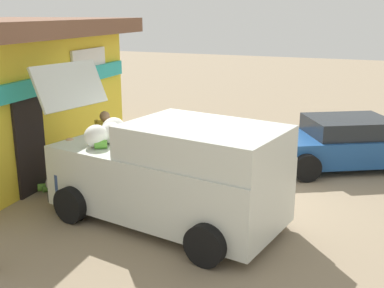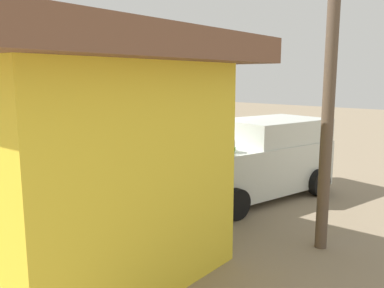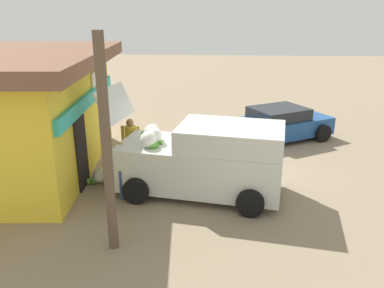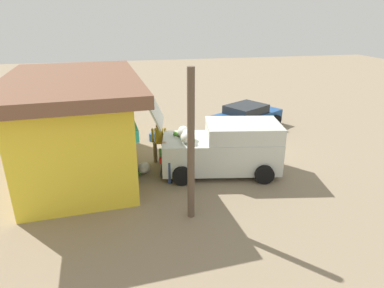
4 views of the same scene
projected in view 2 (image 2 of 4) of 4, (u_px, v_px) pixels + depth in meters
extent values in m
plane|color=gray|center=(193.00, 180.00, 11.48)|extent=(60.00, 60.00, 0.00)
cube|color=yellow|center=(28.00, 157.00, 6.83)|extent=(6.39, 3.86, 3.12)
cube|color=#2DB7B2|center=(109.00, 114.00, 8.09)|extent=(5.85, 0.53, 0.36)
cube|color=black|center=(147.00, 179.00, 7.57)|extent=(0.90, 0.12, 2.00)
cube|color=white|center=(68.00, 96.00, 8.86)|extent=(1.50, 0.16, 0.60)
cube|color=brown|center=(21.00, 53.00, 6.54)|extent=(7.43, 4.90, 0.37)
cube|color=silver|center=(251.00, 167.00, 9.77)|extent=(2.51, 4.40, 1.13)
cube|color=silver|center=(274.00, 130.00, 10.10)|extent=(2.16, 2.84, 0.56)
cube|color=black|center=(305.00, 128.00, 10.83)|extent=(1.53, 0.35, 0.43)
cube|color=silver|center=(174.00, 108.00, 8.17)|extent=(1.68, 0.70, 0.85)
ellipsoid|color=silver|center=(225.00, 143.00, 8.58)|extent=(0.48, 0.40, 0.40)
ellipsoid|color=silver|center=(217.00, 141.00, 8.87)|extent=(0.47, 0.39, 0.39)
ellipsoid|color=silver|center=(205.00, 140.00, 8.97)|extent=(0.50, 0.42, 0.42)
cylinder|color=#5AB738|center=(197.00, 146.00, 9.08)|extent=(0.25, 0.30, 0.12)
cylinder|color=#5DAD3F|center=(191.00, 146.00, 8.99)|extent=(0.25, 0.27, 0.14)
cylinder|color=#599C35|center=(223.00, 148.00, 8.92)|extent=(0.15, 0.24, 0.10)
cylinder|color=#55A232|center=(232.00, 149.00, 8.65)|extent=(0.25, 0.27, 0.15)
cube|color=black|center=(180.00, 202.00, 8.59)|extent=(1.71, 0.38, 0.16)
cube|color=red|center=(200.00, 185.00, 7.94)|extent=(0.15, 0.08, 0.20)
cube|color=red|center=(162.00, 171.00, 9.06)|extent=(0.15, 0.08, 0.20)
cylinder|color=black|center=(319.00, 183.00, 9.90)|extent=(0.33, 0.69, 0.66)
cylinder|color=black|center=(261.00, 168.00, 11.44)|extent=(0.33, 0.69, 0.66)
cylinder|color=black|center=(236.00, 204.00, 8.23)|extent=(0.33, 0.69, 0.66)
cylinder|color=black|center=(181.00, 184.00, 9.77)|extent=(0.33, 0.69, 0.66)
cube|color=#1E4C8C|center=(191.00, 143.00, 14.81)|extent=(3.47, 4.28, 0.62)
cube|color=#1E2328|center=(191.00, 130.00, 14.72)|extent=(2.26, 2.40, 0.41)
cylinder|color=black|center=(156.00, 154.00, 13.75)|extent=(0.51, 0.65, 0.63)
cylinder|color=black|center=(209.00, 156.00, 13.34)|extent=(0.51, 0.65, 0.63)
cylinder|color=black|center=(177.00, 141.00, 16.33)|extent=(0.51, 0.65, 0.63)
cylinder|color=black|center=(221.00, 143.00, 15.92)|extent=(0.51, 0.65, 0.63)
cylinder|color=#726047|center=(158.00, 186.00, 9.32)|extent=(0.15, 0.15, 0.81)
cylinder|color=#726047|center=(146.00, 188.00, 9.10)|extent=(0.15, 0.15, 0.81)
cylinder|color=gold|center=(151.00, 158.00, 9.10)|extent=(0.38, 0.38, 0.58)
sphere|color=#8C6647|center=(151.00, 140.00, 9.03)|extent=(0.22, 0.22, 0.22)
cylinder|color=gold|center=(160.00, 156.00, 9.24)|extent=(0.09, 0.09, 0.55)
cylinder|color=gold|center=(143.00, 158.00, 8.94)|extent=(0.09, 0.09, 0.55)
cylinder|color=navy|center=(216.00, 203.00, 8.07)|extent=(0.15, 0.15, 0.79)
cylinder|color=navy|center=(219.00, 198.00, 8.40)|extent=(0.15, 0.15, 0.79)
cylinder|color=#4C9959|center=(208.00, 173.00, 8.19)|extent=(0.73, 0.60, 0.63)
sphere|color=tan|center=(195.00, 160.00, 8.22)|extent=(0.21, 0.21, 0.21)
cylinder|color=#4C9959|center=(195.00, 179.00, 8.03)|extent=(0.09, 0.09, 0.53)
cylinder|color=#4C9959|center=(201.00, 173.00, 8.48)|extent=(0.09, 0.09, 0.53)
ellipsoid|color=silver|center=(153.00, 211.00, 8.20)|extent=(0.71, 0.62, 0.39)
cylinder|color=#578F3C|center=(147.00, 214.00, 8.35)|extent=(0.16, 0.27, 0.16)
cylinder|color=#65A634|center=(149.00, 221.00, 7.95)|extent=(0.32, 0.36, 0.16)
cylinder|color=#528F31|center=(152.00, 221.00, 8.00)|extent=(0.29, 0.26, 0.14)
cylinder|color=#659C30|center=(144.00, 215.00, 8.30)|extent=(0.33, 0.27, 0.16)
cylinder|color=olive|center=(144.00, 221.00, 8.04)|extent=(0.17, 0.28, 0.11)
cylinder|color=blue|center=(93.00, 179.00, 10.80)|extent=(0.33, 0.33, 0.37)
cylinder|color=brown|center=(327.00, 125.00, 6.58)|extent=(0.20, 0.20, 4.27)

